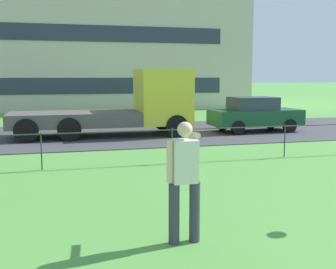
% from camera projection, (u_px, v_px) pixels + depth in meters
% --- Properties ---
extents(street_strip, '(80.00, 7.93, 0.01)m').
position_uv_depth(street_strip, '(47.00, 136.00, 17.50)').
color(street_strip, '#424247').
rests_on(street_strip, ground).
extents(park_fence, '(28.44, 0.04, 1.00)m').
position_uv_depth(park_fence, '(41.00, 145.00, 11.11)').
color(park_fence, '#333833').
rests_on(park_fence, ground).
extents(person_thrower, '(0.51, 0.76, 1.80)m').
position_uv_depth(person_thrower, '(184.00, 178.00, 6.19)').
color(person_thrower, '#383842').
rests_on(person_thrower, ground).
extents(flatbed_truck_right, '(7.31, 2.44, 2.75)m').
position_uv_depth(flatbed_truck_right, '(128.00, 106.00, 17.64)').
color(flatbed_truck_right, yellow).
rests_on(flatbed_truck_right, ground).
extents(car_dark_green_center, '(4.06, 1.92, 1.54)m').
position_uv_depth(car_dark_green_center, '(255.00, 114.00, 18.87)').
color(car_dark_green_center, '#194C2D').
rests_on(car_dark_green_center, ground).
extents(apartment_building_background, '(33.36, 11.37, 14.65)m').
position_uv_depth(apartment_building_background, '(25.00, 12.00, 32.84)').
color(apartment_building_background, beige).
rests_on(apartment_building_background, ground).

